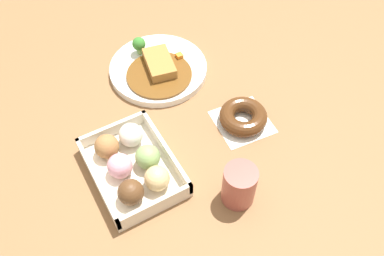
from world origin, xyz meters
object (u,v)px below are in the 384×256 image
(donut_box, at_px, (132,165))
(coffee_mug, at_px, (239,185))
(chocolate_ring_donut, at_px, (243,117))
(curry_plate, at_px, (158,68))

(donut_box, xyz_separation_m, coffee_mug, (0.15, 0.15, 0.02))
(donut_box, bearing_deg, chocolate_ring_donut, 89.90)
(curry_plate, height_order, coffee_mug, coffee_mug)
(donut_box, xyz_separation_m, chocolate_ring_donut, (0.00, 0.26, -0.01))
(donut_box, distance_m, chocolate_ring_donut, 0.27)
(chocolate_ring_donut, bearing_deg, curry_plate, -158.29)
(donut_box, bearing_deg, coffee_mug, 45.17)
(curry_plate, height_order, chocolate_ring_donut, curry_plate)
(curry_plate, bearing_deg, donut_box, -36.71)
(donut_box, height_order, chocolate_ring_donut, donut_box)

